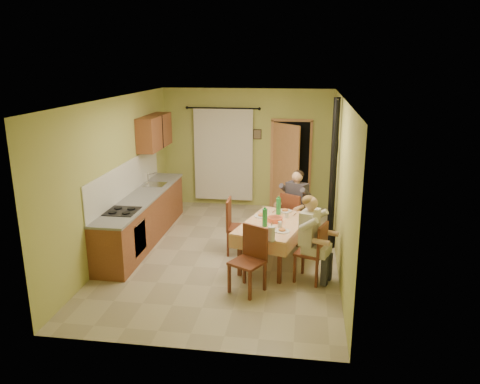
% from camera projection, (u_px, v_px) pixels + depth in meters
% --- Properties ---
extents(floor, '(4.00, 6.00, 0.01)m').
position_uv_depth(floor, '(226.00, 253.00, 8.62)').
color(floor, tan).
rests_on(floor, ground).
extents(room_shell, '(4.04, 6.04, 2.82)m').
position_uv_depth(room_shell, '(225.00, 156.00, 8.13)').
color(room_shell, tan).
rests_on(room_shell, ground).
extents(kitchen_run, '(0.64, 3.64, 1.56)m').
position_uv_depth(kitchen_run, '(143.00, 217.00, 9.10)').
color(kitchen_run, brown).
rests_on(kitchen_run, ground).
extents(upper_cabinets, '(0.35, 1.40, 0.70)m').
position_uv_depth(upper_cabinets, '(155.00, 132.00, 9.96)').
color(upper_cabinets, brown).
rests_on(upper_cabinets, room_shell).
extents(curtain, '(1.70, 0.07, 2.22)m').
position_uv_depth(curtain, '(223.00, 154.00, 11.11)').
color(curtain, black).
rests_on(curtain, ground).
extents(doorway, '(0.96, 0.60, 2.15)m').
position_uv_depth(doorway, '(288.00, 166.00, 10.90)').
color(doorway, black).
rests_on(doorway, ground).
extents(dining_table, '(1.36, 1.79, 0.76)m').
position_uv_depth(dining_table, '(273.00, 243.00, 8.07)').
color(dining_table, '#E6AA7A').
rests_on(dining_table, ground).
extents(tableware, '(0.66, 1.65, 0.33)m').
position_uv_depth(tableware, '(273.00, 221.00, 7.85)').
color(tableware, white).
rests_on(tableware, dining_table).
extents(chair_far, '(0.60, 0.60, 1.00)m').
position_uv_depth(chair_far, '(295.00, 227.00, 9.08)').
color(chair_far, '#612C1A').
rests_on(chair_far, ground).
extents(chair_near, '(0.61, 0.61, 1.01)m').
position_uv_depth(chair_near, '(248.00, 273.00, 7.13)').
color(chair_near, '#612C1A').
rests_on(chair_near, ground).
extents(chair_right, '(0.54, 0.54, 0.98)m').
position_uv_depth(chair_right, '(311.00, 264.00, 7.47)').
color(chair_right, '#612C1A').
rests_on(chair_right, ground).
extents(chair_left, '(0.47, 0.47, 1.02)m').
position_uv_depth(chair_left, '(239.00, 238.00, 8.56)').
color(chair_left, '#612C1A').
rests_on(chair_left, ground).
extents(man_far, '(0.65, 0.63, 1.39)m').
position_uv_depth(man_far, '(296.00, 198.00, 8.93)').
color(man_far, '#38333D').
rests_on(man_far, chair_far).
extents(man_right, '(0.58, 0.65, 1.39)m').
position_uv_depth(man_right, '(311.00, 229.00, 7.31)').
color(man_right, beige).
rests_on(man_right, chair_right).
extents(stove_flue, '(0.24, 0.24, 2.80)m').
position_uv_depth(stove_flue, '(332.00, 195.00, 8.65)').
color(stove_flue, black).
rests_on(stove_flue, ground).
extents(picture_back, '(0.19, 0.03, 0.23)m').
position_uv_depth(picture_back, '(257.00, 134.00, 10.94)').
color(picture_back, black).
rests_on(picture_back, room_shell).
extents(picture_right, '(0.03, 0.31, 0.21)m').
position_uv_depth(picture_right, '(336.00, 145.00, 8.99)').
color(picture_right, brown).
rests_on(picture_right, room_shell).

